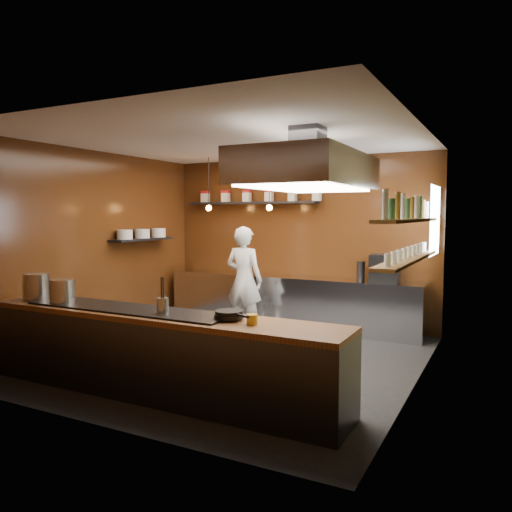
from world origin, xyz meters
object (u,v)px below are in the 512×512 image
Objects in this scene: stockpot_large at (36,286)px; extractor_hood at (308,170)px; stockpot_small at (62,291)px; espresso_machine at (385,268)px; chef at (244,280)px.

extractor_hood is at bearing 21.24° from stockpot_large.
stockpot_small is 0.67× the size of espresso_machine.
chef is at bearing 66.20° from stockpot_large.
extractor_hood reaches higher than espresso_machine.
espresso_machine is 0.25× the size of chef.
espresso_machine is at bearing 82.75° from extractor_hood.
stockpot_large is 1.08× the size of stockpot_small.
espresso_machine is (0.33, 2.61, -1.38)m from extractor_hood.
stockpot_large is at bearing -134.94° from espresso_machine.
stockpot_small is at bearing -129.89° from espresso_machine.
stockpot_small is at bearing 76.14° from chef.
chef reaches higher than stockpot_small.
extractor_hood reaches higher than stockpot_large.
stockpot_large is at bearing 67.00° from chef.
chef is (-1.82, 1.79, -1.61)m from extractor_hood.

